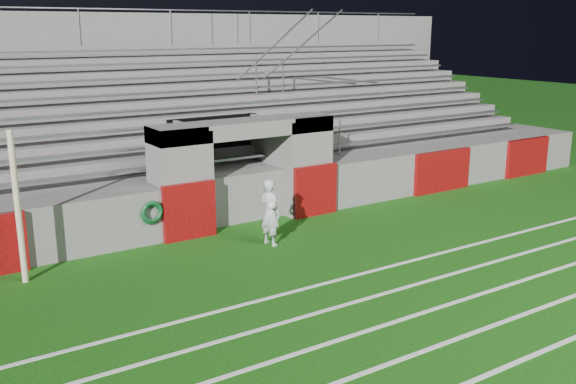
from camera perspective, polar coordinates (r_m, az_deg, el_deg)
ground at (r=13.75m, az=3.41°, el=-6.12°), size 90.00×90.00×0.00m
field_post at (r=13.20m, az=-22.89°, el=-1.31°), size 0.12×0.12×3.00m
field_markings at (r=10.52m, az=20.28°, el=-13.75°), size 28.00×8.09×0.01m
stadium_structure at (r=20.13m, az=-10.14°, el=4.66°), size 26.00×8.48×5.42m
goalkeeper_with_ball at (r=14.50m, az=-1.60°, el=-1.78°), size 0.48×0.71×1.54m
hose_coil at (r=14.72m, az=-12.01°, el=-1.81°), size 0.52×0.15×0.56m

